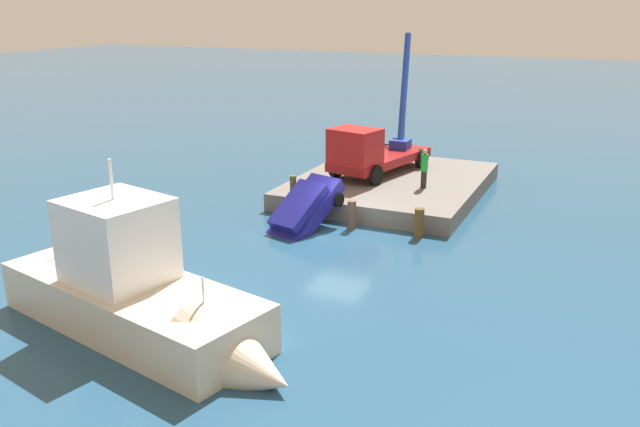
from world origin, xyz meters
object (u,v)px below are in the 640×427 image
object	(u,v)px
crane_truck	(372,149)
dock_worker	(424,168)
salvaged_car	(300,216)
moored_yacht	(158,318)

from	to	relation	value
crane_truck	dock_worker	distance (m)	3.44
salvaged_car	moored_yacht	bearing A→B (deg)	2.81
crane_truck	salvaged_car	size ratio (longest dim) A/B	2.11
dock_worker	moored_yacht	size ratio (longest dim) A/B	0.17
dock_worker	crane_truck	bearing A→B (deg)	-112.17
crane_truck	salvaged_car	distance (m)	7.41
crane_truck	moored_yacht	world-z (taller)	crane_truck
dock_worker	moored_yacht	xyz separation A→B (m)	(16.46, -3.26, -1.16)
salvaged_car	moored_yacht	world-z (taller)	moored_yacht
moored_yacht	crane_truck	bearing A→B (deg)	179.67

